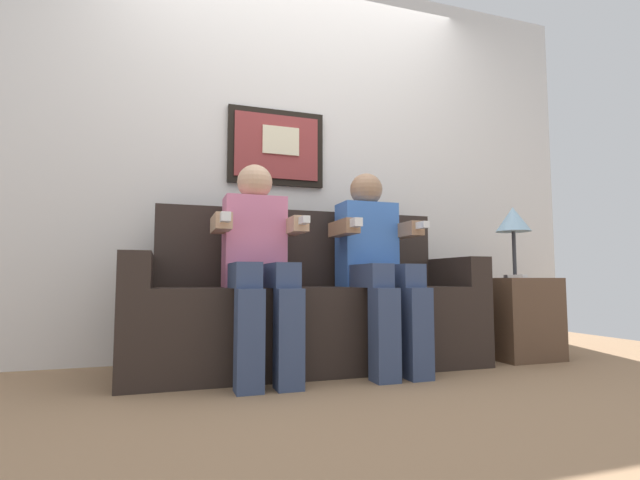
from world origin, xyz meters
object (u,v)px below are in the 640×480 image
side_table_right (517,318)px  spare_remote_on_table (517,276)px  person_on_right (376,259)px  couch (310,311)px  person_on_left (258,257)px  table_lamp (513,223)px

side_table_right → spare_remote_on_table: 0.27m
spare_remote_on_table → person_on_right: bearing=179.3°
person_on_right → side_table_right: size_ratio=2.22×
couch → side_table_right: 1.33m
person_on_left → person_on_right: bearing=0.0°
person_on_right → side_table_right: 1.06m
person_on_left → spare_remote_on_table: person_on_left is taller
couch → side_table_right: size_ratio=3.91×
person_on_right → table_lamp: (1.03, 0.10, 0.25)m
person_on_left → table_lamp: person_on_left is taller
table_lamp → spare_remote_on_table: 0.37m
side_table_right → spare_remote_on_table: size_ratio=3.85×
couch → spare_remote_on_table: 1.31m
person_on_right → spare_remote_on_table: person_on_right is taller
person_on_left → side_table_right: person_on_left is taller
person_on_left → spare_remote_on_table: (1.61, -0.01, -0.10)m
couch → side_table_right: bearing=-4.6°
couch → table_lamp: 1.47m
spare_remote_on_table → person_on_left: bearing=179.6°
couch → person_on_left: 0.47m
couch → person_on_left: size_ratio=1.76×
person_on_left → table_lamp: 1.71m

